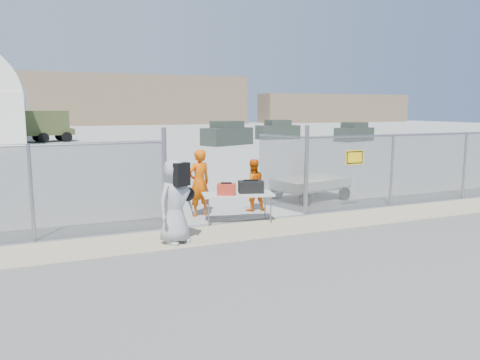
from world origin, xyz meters
name	(u,v)px	position (x,y,z in m)	size (l,w,h in m)	color
ground	(274,240)	(0.00, 0.00, 0.00)	(160.00, 160.00, 0.00)	#505050
tarmac_inside	(91,137)	(0.00, 42.00, 0.01)	(160.00, 80.00, 0.01)	#989993
dirt_strip	(256,230)	(0.00, 1.00, 0.01)	(44.00, 1.60, 0.01)	tan
distant_hills	(99,100)	(5.00, 78.00, 4.50)	(140.00, 6.00, 9.00)	#7F684F
chain_link_fence	(240,180)	(0.00, 2.00, 1.10)	(40.00, 0.20, 2.20)	gray
folding_table	(238,208)	(-0.11, 1.88, 0.39)	(1.82, 0.76, 0.77)	beige
orange_bag	(226,189)	(-0.46, 1.80, 0.91)	(0.46, 0.30, 0.29)	red
black_duffel	(251,187)	(0.24, 1.84, 0.93)	(0.64, 0.38, 0.31)	black
security_worker_left	(199,183)	(-0.80, 2.98, 0.93)	(0.68, 0.45, 1.86)	#E15604
security_worker_right	(253,185)	(0.83, 3.01, 0.76)	(0.74, 0.57, 1.51)	#E15604
visitor	(176,202)	(-2.10, 0.67, 0.93)	(0.91, 0.60, 1.87)	#9D9FA5
utility_trailer	(311,188)	(3.26, 3.79, 0.38)	(3.13, 1.61, 0.76)	beige
military_truck	(38,127)	(-4.97, 35.80, 1.38)	(5.79, 2.14, 2.76)	#3F4A24
parked_vehicle_near	(227,133)	(9.21, 26.40, 0.95)	(4.22, 1.91, 1.91)	#303931
parked_vehicle_mid	(278,130)	(16.45, 31.37, 0.91)	(4.03, 1.82, 1.82)	#303931
parked_vehicle_far	(354,132)	(21.41, 25.94, 0.84)	(3.73, 1.69, 1.69)	#303931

